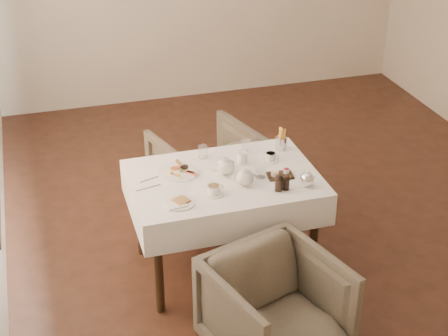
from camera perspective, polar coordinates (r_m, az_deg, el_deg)
name	(u,v)px	position (r m, az deg, el deg)	size (l,w,h in m)	color
table	(224,191)	(4.70, -0.02, -1.96)	(1.28, 0.88, 0.75)	black
armchair_near	(276,311)	(4.18, 4.33, -11.73)	(0.72, 0.74, 0.67)	#4B4437
armchair_far	(208,172)	(5.53, -1.34, -0.34)	(0.75, 0.77, 0.70)	#4B4437
breakfast_plate	(178,171)	(4.70, -3.82, -0.27)	(0.28, 0.28, 0.03)	white
side_plate	(179,203)	(4.34, -3.78, -2.95)	(0.19, 0.19, 0.02)	white
teapot_centre	(225,165)	(4.64, 0.10, 0.25)	(0.17, 0.13, 0.14)	white
teapot_front	(245,176)	(4.52, 1.75, -0.69)	(0.16, 0.13, 0.13)	white
creamer	(243,158)	(4.80, 1.55, 0.86)	(0.07, 0.07, 0.08)	white
teacup_near	(214,190)	(4.43, -0.86, -1.87)	(0.13, 0.13, 0.06)	white
teacup_far	(271,157)	(4.85, 3.90, 0.91)	(0.12, 0.12, 0.06)	white
glass_left	(203,152)	(4.87, -1.78, 1.37)	(0.07, 0.07, 0.09)	silver
glass_mid	(260,171)	(4.62, 3.05, -0.23)	(0.07, 0.07, 0.10)	silver
glass_right	(246,146)	(4.96, 1.82, 1.87)	(0.06, 0.06, 0.09)	silver
condiment_board	(280,175)	(4.66, 4.67, -0.55)	(0.18, 0.13, 0.04)	black
pepper_mill_left	(279,183)	(4.47, 4.57, -1.24)	(0.06, 0.06, 0.12)	black
pepper_mill_right	(286,182)	(4.49, 5.18, -1.19)	(0.05, 0.05, 0.11)	black
silver_pot	(307,178)	(4.54, 6.93, -0.84)	(0.11, 0.09, 0.12)	white
fries_cup	(281,140)	(4.99, 4.76, 2.35)	(0.08, 0.08, 0.17)	silver
cutlery_fork	(153,178)	(4.65, -5.92, -0.86)	(0.02, 0.20, 0.00)	silver
cutlery_knife	(148,188)	(4.54, -6.30, -1.65)	(0.01, 0.17, 0.00)	silver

